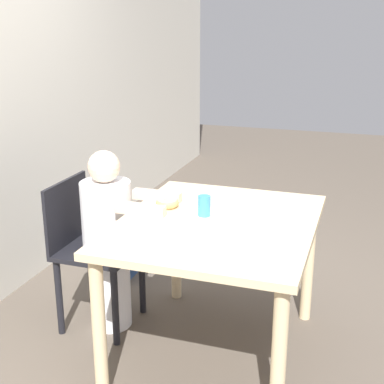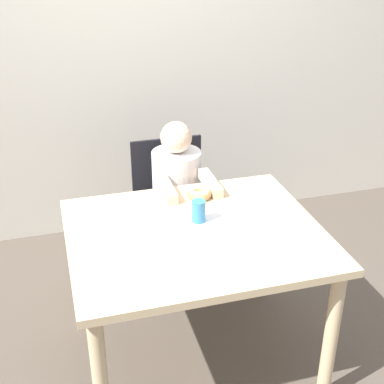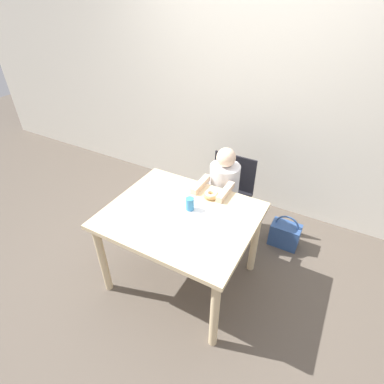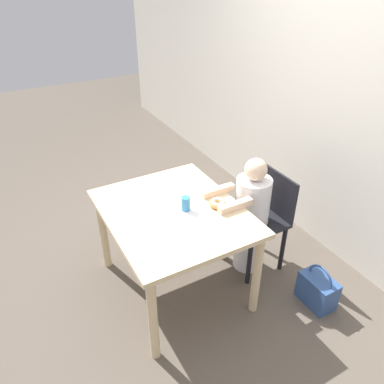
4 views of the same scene
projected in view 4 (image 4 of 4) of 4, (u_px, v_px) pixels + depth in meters
ground_plane at (176, 285)px, 2.92m from camera, size 12.00×12.00×0.00m
wall_back at (336, 101)px, 2.83m from camera, size 8.00×0.05×2.50m
dining_table at (174, 222)px, 2.60m from camera, size 1.08×0.89×0.71m
chair at (261, 218)px, 2.93m from camera, size 0.41×0.39×0.81m
child_figure at (250, 217)px, 2.86m from camera, size 0.27×0.50×0.98m
donut at (218, 203)px, 2.57m from camera, size 0.12×0.12×0.05m
napkin at (180, 210)px, 2.54m from camera, size 0.32×0.32×0.00m
handbag at (317, 290)px, 2.72m from camera, size 0.27×0.17×0.34m
cup at (186, 204)px, 2.52m from camera, size 0.06×0.06×0.10m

